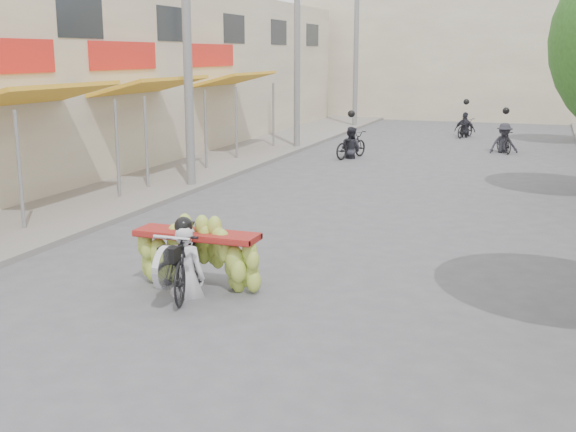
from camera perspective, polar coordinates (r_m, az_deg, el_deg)
The scene contains 11 objects.
ground at distance 7.71m, azimuth -12.76°, elevation -15.87°, with size 120.00×120.00×0.00m, color #545359.
sidewalk_left at distance 23.57m, azimuth -7.78°, elevation 3.82°, with size 4.00×60.00×0.12m, color gray.
shophouse_row_left at distance 25.18m, azimuth -19.39°, elevation 10.51°, with size 9.77×40.00×6.00m.
far_building at distance 43.82m, azimuth 15.08°, elevation 12.07°, with size 20.00×6.00×7.00m, color #C3B79A.
utility_pole_mid at distance 19.90m, azimuth -7.98°, elevation 13.66°, with size 0.60×0.24×8.00m.
utility_pole_far at distance 28.19m, azimuth 0.72°, elevation 13.46°, with size 0.60×0.24×8.00m.
utility_pole_back at distance 36.82m, azimuth 5.40°, elevation 13.22°, with size 0.60×0.24×8.00m.
banana_motorbike at distance 11.24m, azimuth -7.73°, elevation -2.63°, with size 2.20×1.95×2.11m.
bg_motorbike_a at distance 25.92m, azimuth 4.99°, elevation 6.19°, with size 1.13×1.79×1.95m.
bg_motorbike_b at distance 28.36m, azimuth 16.76°, elevation 6.56°, with size 1.19×1.52×1.95m.
bg_motorbike_c at distance 33.26m, azimuth 13.85°, elevation 7.46°, with size 1.08×1.57×1.95m.
Camera 1 is at (3.76, -5.66, 3.65)m, focal length 45.00 mm.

